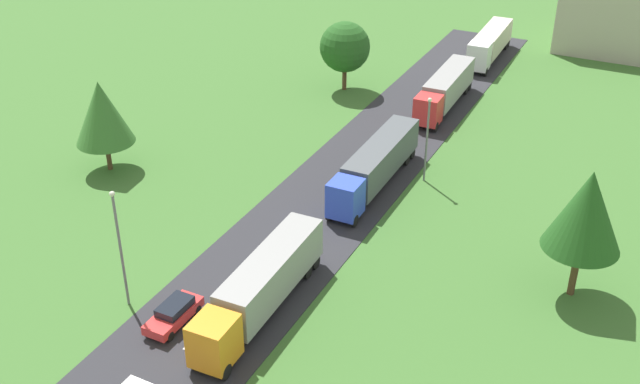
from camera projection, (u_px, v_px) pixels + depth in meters
name	position (u px, v px, depth m)	size (l,w,h in m)	color
road	(178.00, 356.00, 47.97)	(10.00, 140.00, 0.06)	#2B2B30
truck_second	(261.00, 285.00, 50.70)	(2.83, 14.11, 3.68)	orange
truck_third	(376.00, 164.00, 65.69)	(2.59, 14.61, 3.58)	blue
truck_fourth	(445.00, 89.00, 80.49)	(2.76, 13.38, 3.55)	red
truck_fifth	(490.00, 43.00, 93.19)	(2.83, 12.66, 3.55)	white
car_third	(174.00, 313.00, 50.32)	(1.82, 4.47, 1.49)	red
lamppost_second	(120.00, 244.00, 50.12)	(0.36, 0.36, 8.78)	slate
lamppost_third	(427.00, 135.00, 65.49)	(0.36, 0.36, 7.77)	slate
tree_oak	(102.00, 112.00, 66.75)	(5.13, 5.13, 8.36)	#513823
tree_maple	(345.00, 47.00, 83.49)	(5.47, 5.47, 7.62)	#513823
tree_pine	(587.00, 211.00, 50.23)	(5.19, 5.19, 9.57)	#513823
distant_building	(627.00, 14.00, 95.98)	(14.96, 12.88, 8.48)	#B2A899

